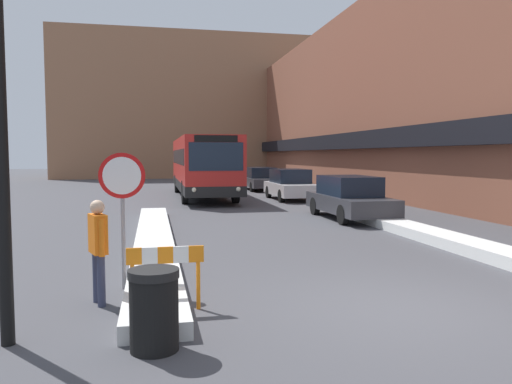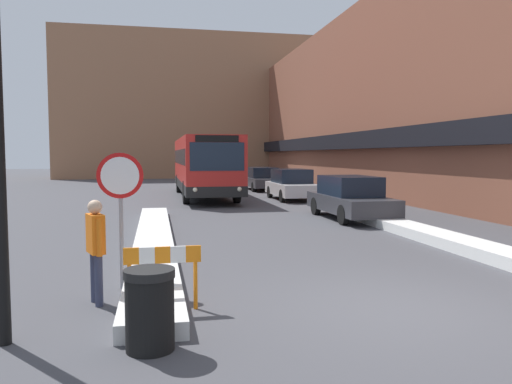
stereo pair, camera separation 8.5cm
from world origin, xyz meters
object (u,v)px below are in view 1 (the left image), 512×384
(city_bus, at_px, (203,165))
(trash_bin, at_px, (154,309))
(parked_car_middle, at_px, (290,185))
(parked_car_back, at_px, (260,179))
(construction_barricade, at_px, (166,266))
(street_lamp, at_px, (26,39))
(stop_sign, at_px, (122,191))
(pedestrian, at_px, (98,242))
(parked_car_front, at_px, (349,197))

(city_bus, bearing_deg, trash_bin, -97.12)
(parked_car_middle, bearing_deg, parked_car_back, 90.00)
(construction_barricade, bearing_deg, street_lamp, -149.49)
(stop_sign, distance_m, construction_barricade, 1.81)
(pedestrian, xyz_separation_m, trash_bin, (0.81, -1.98, -0.47))
(parked_car_middle, height_order, parked_car_back, parked_car_middle)
(parked_car_middle, xyz_separation_m, construction_barricade, (-6.65, -17.10, -0.10))
(trash_bin, bearing_deg, parked_car_middle, 69.82)
(parked_car_back, height_order, construction_barricade, parked_car_back)
(parked_car_front, distance_m, trash_bin, 12.77)
(parked_car_back, height_order, street_lamp, street_lamp)
(parked_car_front, relative_size, parked_car_back, 0.95)
(parked_car_middle, relative_size, stop_sign, 1.87)
(parked_car_front, relative_size, pedestrian, 2.88)
(street_lamp, relative_size, pedestrian, 3.60)
(stop_sign, relative_size, trash_bin, 2.41)
(construction_barricade, bearing_deg, city_bus, 82.84)
(parked_car_front, height_order, parked_car_middle, parked_car_middle)
(parked_car_middle, relative_size, pedestrian, 2.70)
(stop_sign, bearing_deg, parked_car_middle, 65.09)
(parked_car_middle, distance_m, pedestrian, 18.23)
(parked_car_middle, relative_size, street_lamp, 0.75)
(pedestrian, bearing_deg, parked_car_back, 142.49)
(parked_car_front, distance_m, street_lamp, 13.46)
(construction_barricade, bearing_deg, parked_car_middle, 68.76)
(stop_sign, xyz_separation_m, street_lamp, (-0.91, -2.28, 1.93))
(parked_car_back, bearing_deg, pedestrian, -107.82)
(pedestrian, height_order, construction_barricade, pedestrian)
(parked_car_front, height_order, street_lamp, street_lamp)
(city_bus, distance_m, pedestrian, 19.32)
(parked_car_front, height_order, pedestrian, pedestrian)
(city_bus, relative_size, trash_bin, 12.54)
(parked_car_back, distance_m, street_lamp, 26.65)
(construction_barricade, bearing_deg, parked_car_front, 54.60)
(pedestrian, relative_size, construction_barricade, 1.44)
(city_bus, relative_size, construction_barricade, 10.83)
(city_bus, xyz_separation_m, pedestrian, (-3.43, -19.00, -0.76))
(parked_car_middle, distance_m, stop_sign, 17.38)
(pedestrian, bearing_deg, stop_sign, 139.06)
(stop_sign, xyz_separation_m, pedestrian, (-0.32, -0.82, -0.71))
(parked_car_front, bearing_deg, pedestrian, -130.86)
(parked_car_front, xyz_separation_m, stop_sign, (-7.31, -8.00, 0.91))
(parked_car_back, distance_m, stop_sign, 24.07)
(parked_car_back, bearing_deg, stop_sign, -107.69)
(parked_car_back, relative_size, construction_barricade, 4.38)
(parked_car_back, relative_size, street_lamp, 0.84)
(parked_car_middle, height_order, construction_barricade, parked_car_middle)
(parked_car_back, relative_size, pedestrian, 3.04)
(trash_bin, xyz_separation_m, construction_barricade, (0.17, 1.45, 0.19))
(street_lamp, bearing_deg, pedestrian, 68.02)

